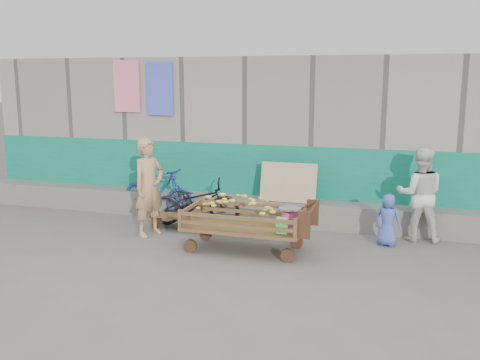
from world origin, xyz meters
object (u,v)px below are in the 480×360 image
(child, at_px, (388,220))
(bicycle_blue, at_px, (158,192))
(bench, at_px, (178,219))
(woman, at_px, (420,194))
(bicycle_dark, at_px, (196,202))
(banana_cart, at_px, (242,214))
(vendor_man, at_px, (149,187))

(child, relative_size, bicycle_blue, 0.50)
(bench, relative_size, bicycle_blue, 0.62)
(woman, bearing_deg, bicycle_dark, -0.10)
(woman, distance_m, bicycle_dark, 3.84)
(banana_cart, xyz_separation_m, woman, (2.60, 1.34, 0.20))
(child, bearing_deg, bench, 14.49)
(bench, bearing_deg, bicycle_blue, 138.06)
(bench, height_order, child, child)
(banana_cart, height_order, vendor_man, vendor_man)
(banana_cart, xyz_separation_m, bicycle_blue, (-2.05, 1.35, -0.07))
(banana_cart, bearing_deg, child, 22.94)
(bicycle_dark, distance_m, bicycle_blue, 0.86)
(vendor_man, distance_m, bicycle_dark, 1.05)
(bench, distance_m, child, 3.54)
(bench, height_order, bicycle_blue, bicycle_blue)
(bicycle_blue, bearing_deg, bicycle_dark, -90.33)
(woman, bearing_deg, vendor_man, 10.37)
(bench, bearing_deg, banana_cart, -28.79)
(bench, distance_m, vendor_man, 0.84)
(woman, relative_size, bicycle_blue, 0.92)
(vendor_man, distance_m, woman, 4.43)
(banana_cart, distance_m, woman, 2.93)
(bench, xyz_separation_m, bicycle_blue, (-0.65, 0.58, 0.31))
(bicycle_dark, bearing_deg, vendor_man, 131.36)
(woman, height_order, bicycle_blue, woman)
(woman, bearing_deg, banana_cart, 24.40)
(banana_cart, height_order, child, banana_cart)
(banana_cart, distance_m, child, 2.32)
(woman, xyz_separation_m, child, (-0.47, -0.44, -0.35))
(banana_cart, height_order, bicycle_dark, banana_cart)
(bicycle_dark, bearing_deg, woman, -105.10)
(bicycle_blue, bearing_deg, bench, -118.69)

